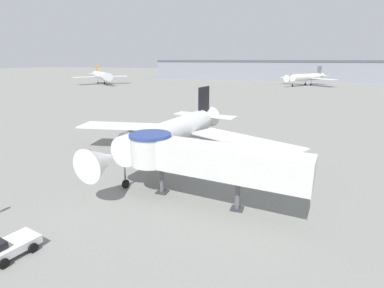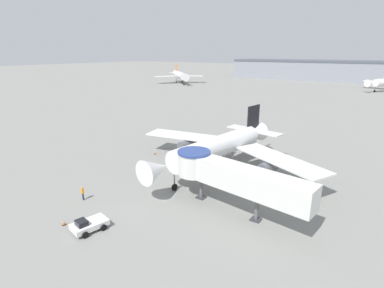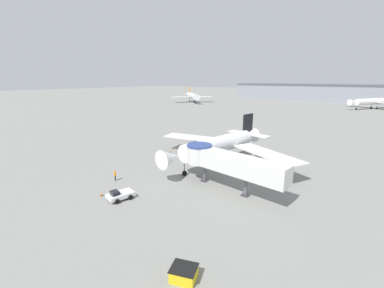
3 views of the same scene
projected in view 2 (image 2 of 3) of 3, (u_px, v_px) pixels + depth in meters
name	position (u px, v px, depth m)	size (l,w,h in m)	color
ground_plane	(207.00, 176.00, 44.34)	(800.00, 800.00, 0.00)	gray
main_airplane	(220.00, 147.00, 45.62)	(32.58, 26.81, 8.94)	white
jet_bridge	(229.00, 175.00, 33.96)	(17.19, 5.32, 5.97)	silver
pushback_tug_white	(89.00, 225.00, 30.78)	(2.92, 3.91, 1.40)	silver
traffic_cone_port_wing	(155.00, 153.00, 53.79)	(0.38, 0.38, 0.63)	black
traffic_cone_apron_front	(64.00, 223.00, 31.78)	(0.37, 0.37, 0.62)	black
ground_crew_marshaller	(83.00, 192.00, 36.97)	(0.38, 0.26, 1.83)	#1E2338
background_jet_orange_tail	(180.00, 75.00, 171.78)	(25.83, 25.04, 10.56)	white
terminal_building	(345.00, 71.00, 184.69)	(139.05, 26.58, 12.45)	gray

